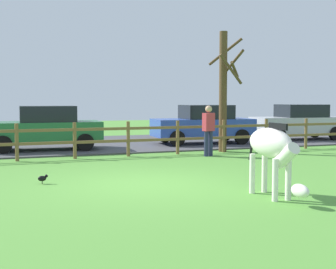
# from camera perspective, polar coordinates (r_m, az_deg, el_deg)

# --- Properties ---
(ground_plane) EXTENTS (60.00, 60.00, 0.00)m
(ground_plane) POSITION_cam_1_polar(r_m,az_deg,el_deg) (10.44, -2.68, -5.96)
(ground_plane) COLOR #549338
(parking_asphalt) EXTENTS (28.00, 7.40, 0.05)m
(parking_asphalt) POSITION_cam_1_polar(r_m,az_deg,el_deg) (19.43, -11.12, -1.20)
(parking_asphalt) COLOR #47474C
(parking_asphalt) RESTS_ON ground_plane
(paddock_fence) EXTENTS (20.71, 0.11, 1.13)m
(paddock_fence) POSITION_cam_1_polar(r_m,az_deg,el_deg) (15.03, -11.09, -0.42)
(paddock_fence) COLOR brown
(paddock_fence) RESTS_ON ground_plane
(bare_tree) EXTENTS (1.28, 1.50, 4.19)m
(bare_tree) POSITION_cam_1_polar(r_m,az_deg,el_deg) (16.86, 6.71, 5.52)
(bare_tree) COLOR #513A23
(bare_tree) RESTS_ON ground_plane
(zebra) EXTENTS (0.49, 1.93, 1.41)m
(zebra) POSITION_cam_1_polar(r_m,az_deg,el_deg) (9.13, 12.40, -1.66)
(zebra) COLOR white
(zebra) RESTS_ON ground_plane
(crow_on_grass) EXTENTS (0.21, 0.10, 0.20)m
(crow_on_grass) POSITION_cam_1_polar(r_m,az_deg,el_deg) (10.79, -14.76, -5.08)
(crow_on_grass) COLOR black
(crow_on_grass) RESTS_ON ground_plane
(parked_car_blue) EXTENTS (4.11, 2.10, 1.56)m
(parked_car_blue) POSITION_cam_1_polar(r_m,az_deg,el_deg) (19.36, 4.25, 1.28)
(parked_car_blue) COLOR #2D4CAD
(parked_car_blue) RESTS_ON parking_asphalt
(parked_car_silver) EXTENTS (4.17, 2.24, 1.56)m
(parked_car_silver) POSITION_cam_1_polar(r_m,az_deg,el_deg) (21.96, 15.35, 1.49)
(parked_car_silver) COLOR #B7BABF
(parked_car_silver) RESTS_ON parking_asphalt
(parked_car_green) EXTENTS (4.07, 2.02, 1.56)m
(parked_car_green) POSITION_cam_1_polar(r_m,az_deg,el_deg) (17.43, -14.56, 0.82)
(parked_car_green) COLOR #236B38
(parked_car_green) RESTS_ON parking_asphalt
(visitor_near_fence) EXTENTS (0.40, 0.30, 1.64)m
(visitor_near_fence) POSITION_cam_1_polar(r_m,az_deg,el_deg) (15.44, 4.87, 0.75)
(visitor_near_fence) COLOR #232847
(visitor_near_fence) RESTS_ON ground_plane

